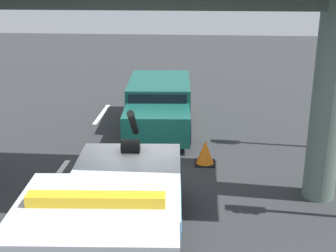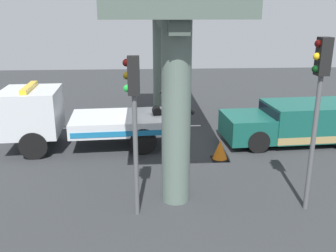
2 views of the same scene
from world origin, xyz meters
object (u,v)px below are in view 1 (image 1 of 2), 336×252
at_px(tow_truck_white, 113,222).
at_px(towed_van_green, 159,105).
at_px(traffic_light_near, 328,45).
at_px(traffic_cone_orange, 205,153).

distance_m(tow_truck_white, towed_van_green, 8.85).
xyz_separation_m(towed_van_green, traffic_light_near, (1.75, 5.25, 2.49)).
relative_size(towed_van_green, traffic_light_near, 1.18).
relative_size(tow_truck_white, traffic_cone_orange, 10.27).
bearing_deg(traffic_light_near, traffic_cone_orange, -65.89).
xyz_separation_m(tow_truck_white, traffic_light_near, (-7.08, 5.19, 2.07)).
xyz_separation_m(tow_truck_white, towed_van_green, (-8.83, -0.05, -0.42)).
bearing_deg(traffic_cone_orange, towed_van_green, -153.42).
bearing_deg(traffic_light_near, towed_van_green, -108.49).
xyz_separation_m(towed_van_green, traffic_cone_orange, (3.35, 1.68, -0.44)).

